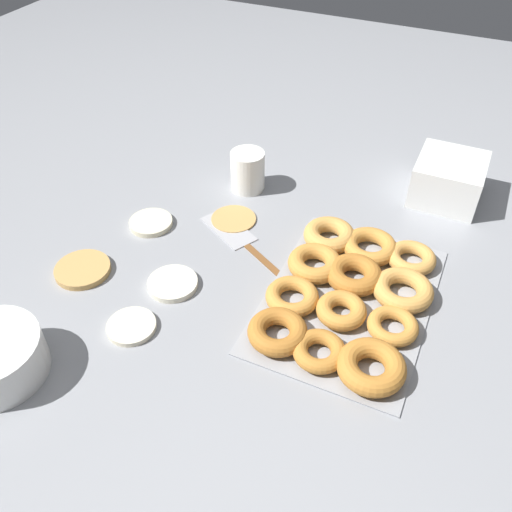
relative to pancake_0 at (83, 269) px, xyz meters
name	(u,v)px	position (x,y,z in m)	size (l,w,h in m)	color
ground_plane	(227,262)	(0.14, -0.24, -0.01)	(3.00, 3.00, 0.00)	gray
pancake_0	(83,269)	(0.00, 0.00, 0.00)	(0.11, 0.11, 0.01)	tan
pancake_1	(234,218)	(0.27, -0.19, 0.00)	(0.10, 0.10, 0.01)	tan
pancake_2	(173,284)	(0.04, -0.18, 0.00)	(0.10, 0.10, 0.01)	silver
pancake_3	(151,223)	(0.18, -0.04, 0.00)	(0.09, 0.09, 0.01)	beige
pancake_4	(132,326)	(-0.08, -0.17, 0.00)	(0.09, 0.09, 0.01)	beige
donut_tray	(348,292)	(0.15, -0.49, 0.01)	(0.41, 0.29, 0.04)	#93969B
container_stack	(448,179)	(0.55, -0.60, 0.04)	(0.16, 0.15, 0.10)	white
paper_cup	(248,171)	(0.40, -0.17, 0.04)	(0.08, 0.08, 0.09)	white
spatula	(237,236)	(0.22, -0.23, 0.00)	(0.18, 0.28, 0.01)	brown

